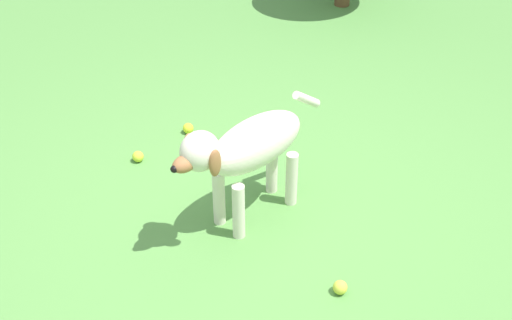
# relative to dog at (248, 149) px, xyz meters

# --- Properties ---
(ground) EXTENTS (14.00, 14.00, 0.00)m
(ground) POSITION_rel_dog_xyz_m (0.04, 0.13, -0.43)
(ground) COLOR #548C42
(dog) EXTENTS (0.96, 0.23, 0.65)m
(dog) POSITION_rel_dog_xyz_m (0.00, 0.00, 0.00)
(dog) COLOR silver
(dog) RESTS_ON ground
(tennis_ball_0) EXTENTS (0.07, 0.07, 0.07)m
(tennis_ball_0) POSITION_rel_dog_xyz_m (0.14, -0.80, -0.39)
(tennis_ball_0) COLOR #CAE135
(tennis_ball_0) RESTS_ON ground
(tennis_ball_2) EXTENTS (0.07, 0.07, 0.07)m
(tennis_ball_2) POSITION_rel_dog_xyz_m (0.05, 0.67, -0.39)
(tennis_ball_2) COLOR #CFDA41
(tennis_ball_2) RESTS_ON ground
(tennis_ball_3) EXTENTS (0.07, 0.07, 0.07)m
(tennis_ball_3) POSITION_rel_dog_xyz_m (-0.26, -0.84, -0.39)
(tennis_ball_3) COLOR yellow
(tennis_ball_3) RESTS_ON ground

